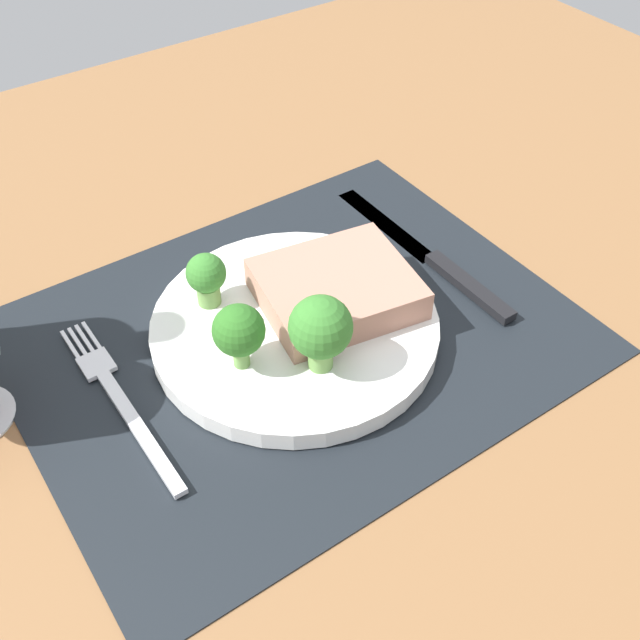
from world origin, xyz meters
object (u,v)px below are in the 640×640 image
Objects in this scene: plate at (295,327)px; knife at (435,260)px; fork at (120,400)px; steak at (333,286)px.

knife is at bearing 1.99° from plate.
knife is (29.90, -0.89, 0.05)cm from fork.
steak reaches higher than fork.
knife is (15.30, 0.53, -0.50)cm from plate.
steak is at bearing 177.18° from knife.
plate is 4.58cm from steak.
plate reaches higher than knife.
fork is 29.92cm from knife.
steak is 0.52× the size of knife.
knife reaches higher than fork.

